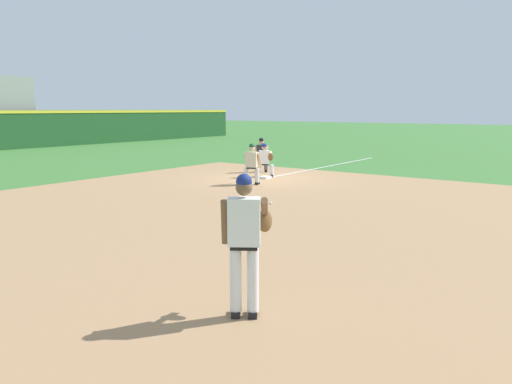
# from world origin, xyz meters

# --- Properties ---
(ground_plane) EXTENTS (160.00, 160.00, 0.00)m
(ground_plane) POSITION_xyz_m (0.00, 0.00, 0.00)
(ground_plane) COLOR #3D7533
(infield_dirt_patch) EXTENTS (18.00, 18.00, 0.01)m
(infield_dirt_patch) POSITION_xyz_m (-5.42, -3.64, 0.00)
(infield_dirt_patch) COLOR #A87F56
(infield_dirt_patch) RESTS_ON ground
(foul_line_stripe) EXTENTS (10.25, 0.10, 0.00)m
(foul_line_stripe) POSITION_xyz_m (5.12, 0.00, 0.01)
(foul_line_stripe) COLOR white
(foul_line_stripe) RESTS_ON ground
(first_base_bag) EXTENTS (0.38, 0.38, 0.09)m
(first_base_bag) POSITION_xyz_m (0.00, 0.00, 0.04)
(first_base_bag) COLOR white
(first_base_bag) RESTS_ON ground
(baseball) EXTENTS (0.07, 0.07, 0.07)m
(baseball) POSITION_xyz_m (-4.25, -3.18, 0.04)
(baseball) COLOR white
(baseball) RESTS_ON ground
(pitcher) EXTENTS (0.85, 0.57, 1.86)m
(pitcher) POSITION_xyz_m (-10.79, -7.27, 1.06)
(pitcher) COLOR black
(pitcher) RESTS_ON ground
(first_baseman) EXTENTS (0.80, 1.05, 1.34)m
(first_baseman) POSITION_xyz_m (0.36, 0.27, 0.73)
(first_baseman) COLOR black
(first_baseman) RESTS_ON ground
(baserunner) EXTENTS (0.56, 0.66, 1.46)m
(baserunner) POSITION_xyz_m (-1.52, -0.50, 0.79)
(baserunner) COLOR black
(baserunner) RESTS_ON ground
(umpire) EXTENTS (0.64, 0.68, 1.46)m
(umpire) POSITION_xyz_m (1.58, 1.30, 0.79)
(umpire) COLOR black
(umpire) RESTS_ON ground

